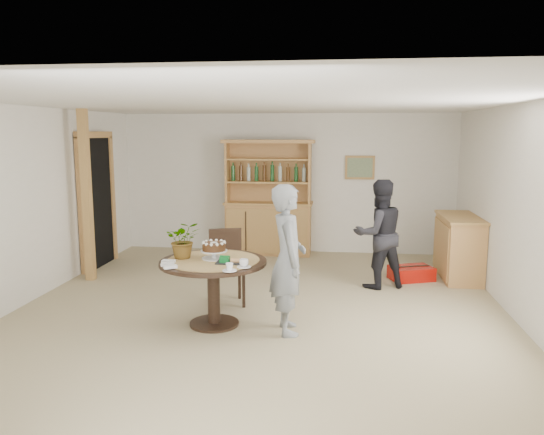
{
  "coord_description": "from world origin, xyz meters",
  "views": [
    {
      "loc": [
        0.93,
        -6.05,
        2.17
      ],
      "look_at": [
        0.06,
        0.83,
        1.05
      ],
      "focal_mm": 35.0,
      "sensor_mm": 36.0,
      "label": 1
    }
  ],
  "objects_px": {
    "dining_chair": "(227,262)",
    "teen_boy": "(288,259)",
    "hutch": "(269,216)",
    "dining_table": "(213,273)",
    "adult_person": "(379,234)",
    "red_suitcase": "(411,273)",
    "sideboard": "(459,247)"
  },
  "relations": [
    {
      "from": "dining_chair",
      "to": "teen_boy",
      "type": "relative_size",
      "value": 0.58
    },
    {
      "from": "hutch",
      "to": "dining_table",
      "type": "distance_m",
      "value": 3.65
    },
    {
      "from": "adult_person",
      "to": "hutch",
      "type": "bearing_deg",
      "value": -68.62
    },
    {
      "from": "dining_chair",
      "to": "red_suitcase",
      "type": "bearing_deg",
      "value": 9.54
    },
    {
      "from": "dining_chair",
      "to": "adult_person",
      "type": "height_order",
      "value": "adult_person"
    },
    {
      "from": "hutch",
      "to": "red_suitcase",
      "type": "height_order",
      "value": "hutch"
    },
    {
      "from": "sideboard",
      "to": "adult_person",
      "type": "height_order",
      "value": "adult_person"
    },
    {
      "from": "hutch",
      "to": "adult_person",
      "type": "xyz_separation_m",
      "value": [
        1.8,
        -1.89,
        0.08
      ]
    },
    {
      "from": "red_suitcase",
      "to": "sideboard",
      "type": "bearing_deg",
      "value": -3.09
    },
    {
      "from": "dining_chair",
      "to": "adult_person",
      "type": "xyz_separation_m",
      "value": [
        1.98,
        0.93,
        0.23
      ]
    },
    {
      "from": "sideboard",
      "to": "teen_boy",
      "type": "relative_size",
      "value": 0.77
    },
    {
      "from": "dining_chair",
      "to": "adult_person",
      "type": "bearing_deg",
      "value": 6.14
    },
    {
      "from": "teen_boy",
      "to": "adult_person",
      "type": "bearing_deg",
      "value": -44.08
    },
    {
      "from": "hutch",
      "to": "red_suitcase",
      "type": "relative_size",
      "value": 2.91
    },
    {
      "from": "hutch",
      "to": "adult_person",
      "type": "height_order",
      "value": "hutch"
    },
    {
      "from": "dining_chair",
      "to": "teen_boy",
      "type": "distance_m",
      "value": 1.3
    },
    {
      "from": "sideboard",
      "to": "dining_table",
      "type": "height_order",
      "value": "sideboard"
    },
    {
      "from": "hutch",
      "to": "sideboard",
      "type": "relative_size",
      "value": 1.62
    },
    {
      "from": "dining_chair",
      "to": "red_suitcase",
      "type": "distance_m",
      "value": 2.88
    },
    {
      "from": "hutch",
      "to": "red_suitcase",
      "type": "bearing_deg",
      "value": -32.09
    },
    {
      "from": "dining_table",
      "to": "teen_boy",
      "type": "height_order",
      "value": "teen_boy"
    },
    {
      "from": "teen_boy",
      "to": "red_suitcase",
      "type": "distance_m",
      "value": 2.89
    },
    {
      "from": "hutch",
      "to": "dining_table",
      "type": "xyz_separation_m",
      "value": [
        -0.15,
        -3.65,
        -0.08
      ]
    },
    {
      "from": "hutch",
      "to": "dining_table",
      "type": "height_order",
      "value": "hutch"
    },
    {
      "from": "teen_boy",
      "to": "adult_person",
      "type": "relative_size",
      "value": 1.07
    },
    {
      "from": "dining_table",
      "to": "dining_chair",
      "type": "relative_size",
      "value": 1.27
    },
    {
      "from": "dining_table",
      "to": "hutch",
      "type": "bearing_deg",
      "value": 87.71
    },
    {
      "from": "sideboard",
      "to": "red_suitcase",
      "type": "height_order",
      "value": "sideboard"
    },
    {
      "from": "hutch",
      "to": "teen_boy",
      "type": "height_order",
      "value": "hutch"
    },
    {
      "from": "dining_table",
      "to": "teen_boy",
      "type": "xyz_separation_m",
      "value": [
        0.85,
        -0.1,
        0.21
      ]
    },
    {
      "from": "dining_table",
      "to": "red_suitcase",
      "type": "xyz_separation_m",
      "value": [
        2.47,
        2.19,
        -0.5
      ]
    },
    {
      "from": "dining_chair",
      "to": "hutch",
      "type": "bearing_deg",
      "value": 67.5
    }
  ]
}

